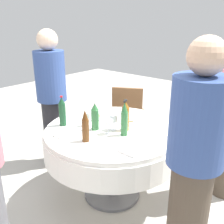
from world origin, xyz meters
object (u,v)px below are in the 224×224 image
bottle_green_inner (124,120)px  person_far (193,167)px  chair_right (128,111)px  plate_outer (65,133)px  wine_glass_north (113,119)px  plate_south (118,111)px  bottle_amber_left (125,116)px  bottle_dark_green_near (62,112)px  dining_table (112,143)px  wine_glass_inner (109,124)px  bottle_brown_north (85,126)px  wine_glass_right (87,116)px  plate_front (130,121)px  bottle_green_far (95,117)px  person_left (52,97)px  plate_west (96,117)px

bottle_green_inner → person_far: 0.81m
chair_right → plate_outer: bearing=-106.3°
wine_glass_north → plate_south: bearing=124.8°
bottle_amber_left → person_far: (0.82, -0.37, -0.02)m
wine_glass_north → plate_outer: (-0.26, -0.35, -0.10)m
bottle_dark_green_near → chair_right: 1.28m
dining_table → bottle_dark_green_near: bearing=-148.0°
wine_glass_inner → plate_south: 0.59m
bottle_brown_north → wine_glass_inner: size_ratio=2.16×
dining_table → wine_glass_right: bearing=-153.9°
dining_table → wine_glass_north: 0.26m
bottle_dark_green_near → plate_front: bearing=47.6°
dining_table → plate_front: 0.28m
plate_front → bottle_amber_left: bearing=-64.8°
bottle_dark_green_near → plate_outer: bottle_dark_green_near is taller
plate_front → chair_right: (-0.58, 0.74, -0.23)m
bottle_amber_left → person_far: person_far is taller
bottle_brown_north → plate_front: (0.02, 0.57, -0.12)m
wine_glass_right → chair_right: (-0.33, 1.08, -0.32)m
bottle_green_far → person_far: bearing=-11.1°
dining_table → bottle_green_inner: bottle_green_inner is taller
bottle_dark_green_near → wine_glass_north: 0.50m
bottle_dark_green_near → chair_right: size_ratio=0.34×
bottle_amber_left → plate_south: bearing=137.3°
bottle_amber_left → bottle_green_inner: bearing=-56.0°
bottle_dark_green_near → wine_glass_inner: 0.49m
plate_front → person_far: person_far is taller
bottle_dark_green_near → plate_outer: (0.17, -0.12, -0.13)m
dining_table → plate_front: size_ratio=5.82×
person_left → chair_right: 1.07m
dining_table → person_far: bearing=-19.0°
bottle_green_far → person_left: 0.86m
plate_south → plate_outer: size_ratio=0.99×
bottle_dark_green_near → person_far: size_ratio=0.18×
bottle_green_inner → person_far: person_far is taller
bottle_brown_north → plate_outer: bearing=-174.2°
plate_outer → plate_west: bearing=98.7°
bottle_amber_left → plate_front: 0.24m
bottle_brown_north → chair_right: bottle_brown_north is taller
person_far → plate_west: bearing=-89.8°
bottle_green_inner → person_left: person_left is taller
dining_table → bottle_amber_left: bottle_amber_left is taller
bottle_amber_left → bottle_green_inner: 0.11m
wine_glass_north → plate_outer: bearing=-126.9°
bottle_green_inner → person_left: bearing=176.2°
wine_glass_inner → chair_right: 1.28m
plate_outer → plate_west: plate_west is taller
bottle_brown_north → wine_glass_right: size_ratio=2.13×
wine_glass_inner → plate_outer: 0.40m
bottle_brown_north → bottle_amber_left: bearing=74.5°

